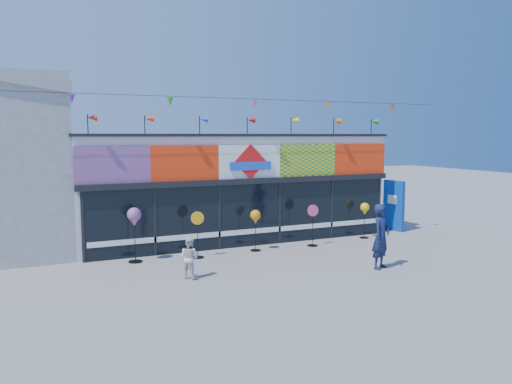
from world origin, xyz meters
TOP-DOWN VIEW (x-y plane):
  - ground at (0.00, 0.00)m, footprint 80.00×80.00m
  - kite_shop at (0.00, 5.94)m, footprint 16.00×5.70m
  - blue_sign at (6.82, 3.70)m, footprint 0.30×1.08m
  - spinner_0 at (-4.29, 2.79)m, footprint 0.45×0.45m
  - spinner_1 at (-2.29, 2.50)m, footprint 0.44×0.40m
  - spinner_2 at (-0.13, 2.64)m, footprint 0.37×0.37m
  - spinner_3 at (2.10, 2.47)m, footprint 0.43×0.39m
  - spinner_4 at (4.70, 2.86)m, footprint 0.36×0.36m
  - adult_man at (2.39, -1.07)m, footprint 0.86×0.76m
  - child at (-3.23, 0.32)m, footprint 0.62×0.66m

SIDE VIEW (x-z plane):
  - ground at x=0.00m, z-range 0.00..0.00m
  - child at x=-3.23m, z-range 0.00..1.19m
  - spinner_3 at x=2.10m, z-range 0.04..1.57m
  - spinner_1 at x=-2.29m, z-range 0.04..1.60m
  - adult_man at x=2.39m, z-range 0.00..1.98m
  - blue_sign at x=6.82m, z-range 0.01..2.14m
  - spinner_4 at x=4.70m, z-range 0.42..1.83m
  - spinner_2 at x=-0.13m, z-range 0.44..1.90m
  - spinner_0 at x=-4.29m, z-range 0.53..2.30m
  - kite_shop at x=0.00m, z-range -0.61..4.70m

